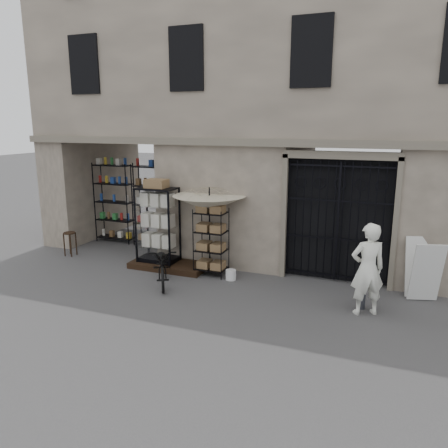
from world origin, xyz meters
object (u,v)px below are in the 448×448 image
at_px(wooden_stool, 70,243).
at_px(shopkeeper, 364,313).
at_px(bicycle, 163,283).
at_px(easel_sign, 423,270).
at_px(steel_bollard, 363,291).
at_px(white_bucket, 231,275).
at_px(wire_rack, 211,243).
at_px(display_cabinet, 158,229).
at_px(market_umbrella, 209,199).

bearing_deg(wooden_stool, shopkeeper, -7.13).
height_order(wooden_stool, shopkeeper, wooden_stool).
xyz_separation_m(bicycle, shopkeeper, (4.54, -0.00, 0.00)).
bearing_deg(easel_sign, steel_bollard, -156.37).
distance_m(white_bucket, wooden_stool, 4.96).
xyz_separation_m(wire_rack, wooden_stool, (-4.37, 0.01, -0.46)).
height_order(display_cabinet, easel_sign, display_cabinet).
bearing_deg(market_umbrella, white_bucket, -29.24).
distance_m(market_umbrella, white_bucket, 1.93).
relative_size(market_umbrella, steel_bollard, 3.33).
xyz_separation_m(display_cabinet, market_umbrella, (1.39, 0.15, 0.84)).
relative_size(display_cabinet, shopkeeper, 1.13).
relative_size(display_cabinet, market_umbrella, 0.81).
distance_m(wire_rack, white_bucket, 0.93).
bearing_deg(market_umbrella, wooden_stool, -176.94).
relative_size(bicycle, wooden_stool, 2.58).
height_order(bicycle, shopkeeper, bicycle).
bearing_deg(display_cabinet, white_bucket, -30.47).
relative_size(wire_rack, easel_sign, 1.30).
distance_m(wooden_stool, shopkeeper, 8.17).
bearing_deg(bicycle, steel_bollard, -27.70).
bearing_deg(white_bucket, wooden_stool, 177.92).
height_order(display_cabinet, white_bucket, display_cabinet).
height_order(steel_bollard, easel_sign, easel_sign).
bearing_deg(bicycle, white_bucket, 0.22).
xyz_separation_m(display_cabinet, shopkeeper, (5.27, -1.09, -1.02)).
bearing_deg(easel_sign, market_umbrella, 162.99).
relative_size(white_bucket, easel_sign, 0.19).
height_order(wire_rack, wooden_stool, wire_rack).
bearing_deg(easel_sign, shopkeeper, -148.54).
height_order(white_bucket, wooden_stool, wooden_stool).
bearing_deg(market_umbrella, shopkeeper, -17.74).
relative_size(wooden_stool, shopkeeper, 0.37).
bearing_deg(shopkeeper, market_umbrella, -44.40).
relative_size(wire_rack, steel_bollard, 2.16).
bearing_deg(wire_rack, market_umbrella, 126.37).
relative_size(wooden_stool, easel_sign, 0.52).
relative_size(display_cabinet, wire_rack, 1.25).
relative_size(market_umbrella, bicycle, 1.48).
distance_m(white_bucket, bicycle, 1.63).
bearing_deg(bicycle, market_umbrella, 31.01).
bearing_deg(market_umbrella, easel_sign, -0.63).
bearing_deg(bicycle, shopkeeper, -30.57).
bearing_deg(steel_bollard, bicycle, -177.17).
bearing_deg(steel_bollard, wire_rack, 167.99).
xyz_separation_m(market_umbrella, easel_sign, (4.95, -0.05, -1.19)).
relative_size(steel_bollard, easel_sign, 0.60).
distance_m(market_umbrella, wooden_stool, 4.49).
bearing_deg(shopkeeper, white_bucket, -41.49).
bearing_deg(market_umbrella, display_cabinet, -173.77).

